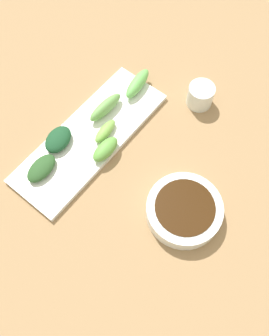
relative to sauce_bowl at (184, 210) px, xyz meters
name	(u,v)px	position (x,y,z in m)	size (l,w,h in m)	color
tabletop	(131,157)	(0.16, -0.04, -0.03)	(2.10, 2.10, 0.02)	#9B7851
sauce_bowl	(184,210)	(0.00, 0.00, 0.00)	(0.15, 0.15, 0.04)	white
serving_plate	(90,137)	(0.25, -0.01, -0.01)	(0.13, 0.37, 0.01)	white
broccoli_leafy_0	(41,168)	(0.27, 0.11, 0.00)	(0.04, 0.07, 0.02)	#2A5226
broccoli_stalk_1	(105,149)	(0.20, 0.00, 0.01)	(0.03, 0.07, 0.03)	#5FA142
broccoli_stalk_2	(105,107)	(0.27, -0.08, 0.01)	(0.03, 0.09, 0.03)	#6DA955
broccoli_stalk_3	(138,83)	(0.25, -0.18, 0.01)	(0.03, 0.09, 0.03)	#68BC58
broccoli_stalk_4	(106,131)	(0.23, -0.04, 0.00)	(0.02, 0.06, 0.02)	#7AB24B
broccoli_leafy_5	(58,139)	(0.29, 0.04, 0.00)	(0.05, 0.07, 0.02)	#194727
tea_cup	(200,95)	(0.13, -0.24, 0.01)	(0.06, 0.06, 0.05)	white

